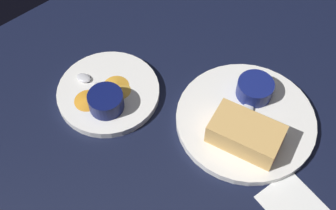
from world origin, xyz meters
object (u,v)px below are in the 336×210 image
spoon_by_dark_ramekin (248,115)px  plate_chips_companion (108,92)px  plate_sandwich_main (245,120)px  sandwich_half_near (246,134)px  ramekin_dark_sauce (255,88)px  spoon_by_gravy_ramekin (89,80)px  ramekin_light_gravy (106,101)px

spoon_by_dark_ramekin → plate_chips_companion: spoon_by_dark_ramekin is taller
plate_sandwich_main → sandwich_half_near: (-3.16, 4.13, 3.20)cm
ramekin_dark_sauce → spoon_by_dark_ramekin: size_ratio=0.78×
ramekin_dark_sauce → spoon_by_dark_ramekin: bearing=120.3°
plate_sandwich_main → spoon_by_gravy_ramekin: (27.59, 17.65, 1.16)cm
sandwich_half_near → plate_chips_companion: bearing=24.3°
ramekin_light_gravy → spoon_by_gravy_ramekin: bearing=-8.1°
spoon_by_dark_ramekin → plate_chips_companion: 28.57cm
sandwich_half_near → ramekin_light_gravy: bearing=32.0°
sandwich_half_near → plate_chips_companion: size_ratio=0.71×
sandwich_half_near → ramekin_dark_sauce: bearing=-57.5°
plate_sandwich_main → ramekin_light_gravy: bearing=42.9°
plate_chips_companion → spoon_by_gravy_ramekin: 4.73cm
ramekin_light_gravy → plate_sandwich_main: bearing=-137.1°
plate_sandwich_main → spoon_by_dark_ramekin: (0.05, -0.50, 1.16)cm
plate_sandwich_main → ramekin_dark_sauce: ramekin_dark_sauce is taller
spoon_by_dark_ramekin → ramekin_light_gravy: ramekin_light_gravy is taller
ramekin_light_gravy → sandwich_half_near: bearing=-148.0°
ramekin_dark_sauce → ramekin_light_gravy: bearing=54.5°
sandwich_half_near → ramekin_dark_sauce: (6.09, -9.55, -0.53)cm
plate_sandwich_main → spoon_by_gravy_ramekin: 32.78cm
spoon_by_dark_ramekin → plate_chips_companion: bearing=35.5°
plate_sandwich_main → spoon_by_gravy_ramekin: bearing=32.6°
spoon_by_gravy_ramekin → ramekin_dark_sauce: bearing=-136.9°
ramekin_light_gravy → plate_chips_companion: bearing=-39.8°
plate_sandwich_main → plate_chips_companion: same height
plate_sandwich_main → spoon_by_dark_ramekin: bearing=-83.9°
plate_sandwich_main → sandwich_half_near: size_ratio=1.85×
spoon_by_dark_ramekin → spoon_by_gravy_ramekin: (27.54, 18.15, 0.00)cm
plate_sandwich_main → spoon_by_dark_ramekin: size_ratio=2.96×
ramekin_dark_sauce → spoon_by_dark_ramekin: (-2.87, 4.91, -1.50)cm
ramekin_light_gravy → ramekin_dark_sauce: bearing=-125.5°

